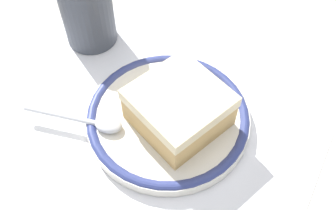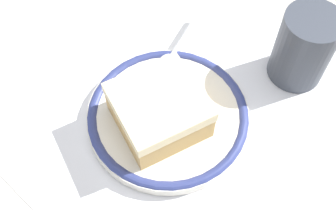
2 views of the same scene
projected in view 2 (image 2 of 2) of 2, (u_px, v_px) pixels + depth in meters
The scene contains 7 objects.
ground_plane at pixel (167, 97), 0.54m from camera, with size 2.40×2.40×0.00m, color #B7B2A8.
placemat at pixel (167, 97), 0.54m from camera, with size 0.42×0.34×0.00m, color white.
plate at pixel (168, 116), 0.51m from camera, with size 0.20×0.20×0.02m.
cake_slice at pixel (159, 110), 0.48m from camera, with size 0.12×0.12×0.05m.
spoon at pixel (173, 54), 0.55m from camera, with size 0.12×0.05×0.01m.
cup at pixel (302, 51), 0.52m from camera, with size 0.07×0.07×0.10m.
napkin at pixel (191, 14), 0.61m from camera, with size 0.11×0.12×0.00m, color white.
Camera 2 is at (0.22, 0.19, 0.45)m, focal length 44.95 mm.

